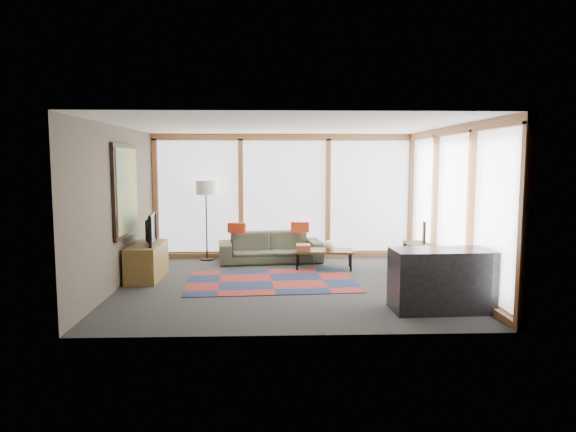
{
  "coord_description": "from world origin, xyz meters",
  "views": [
    {
      "loc": [
        -0.31,
        -8.33,
        2.04
      ],
      "look_at": [
        0.0,
        0.4,
        1.1
      ],
      "focal_mm": 32.0,
      "sensor_mm": 36.0,
      "label": 1
    }
  ],
  "objects_px": {
    "coffee_table": "(324,259)",
    "floor_lamp": "(206,220)",
    "sofa": "(270,247)",
    "bookshelf": "(429,265)",
    "television": "(147,229)",
    "tv_console": "(147,261)",
    "bar_counter": "(441,280)"
  },
  "relations": [
    {
      "from": "coffee_table",
      "to": "television",
      "type": "distance_m",
      "value": 3.3
    },
    {
      "from": "bookshelf",
      "to": "television",
      "type": "xyz_separation_m",
      "value": [
        -4.86,
        0.29,
        0.61
      ]
    },
    {
      "from": "bar_counter",
      "to": "sofa",
      "type": "bearing_deg",
      "value": 121.27
    },
    {
      "from": "tv_console",
      "to": "television",
      "type": "height_order",
      "value": "television"
    },
    {
      "from": "sofa",
      "to": "bookshelf",
      "type": "relative_size",
      "value": 0.98
    },
    {
      "from": "bookshelf",
      "to": "bar_counter",
      "type": "relative_size",
      "value": 1.58
    },
    {
      "from": "sofa",
      "to": "floor_lamp",
      "type": "height_order",
      "value": "floor_lamp"
    },
    {
      "from": "floor_lamp",
      "to": "coffee_table",
      "type": "distance_m",
      "value": 2.59
    },
    {
      "from": "floor_lamp",
      "to": "television",
      "type": "height_order",
      "value": "floor_lamp"
    },
    {
      "from": "bar_counter",
      "to": "television",
      "type": "bearing_deg",
      "value": 152.4
    },
    {
      "from": "tv_console",
      "to": "television",
      "type": "relative_size",
      "value": 1.31
    },
    {
      "from": "sofa",
      "to": "floor_lamp",
      "type": "bearing_deg",
      "value": 162.08
    },
    {
      "from": "floor_lamp",
      "to": "tv_console",
      "type": "xyz_separation_m",
      "value": [
        -0.83,
        -1.69,
        -0.52
      ]
    },
    {
      "from": "floor_lamp",
      "to": "bar_counter",
      "type": "distance_m",
      "value": 5.24
    },
    {
      "from": "sofa",
      "to": "tv_console",
      "type": "relative_size",
      "value": 1.7
    },
    {
      "from": "coffee_table",
      "to": "bookshelf",
      "type": "height_order",
      "value": "bookshelf"
    },
    {
      "from": "coffee_table",
      "to": "bookshelf",
      "type": "distance_m",
      "value": 1.99
    },
    {
      "from": "floor_lamp",
      "to": "bar_counter",
      "type": "xyz_separation_m",
      "value": [
        3.64,
        -3.75,
        -0.4
      ]
    },
    {
      "from": "television",
      "to": "coffee_table",
      "type": "bearing_deg",
      "value": -83.96
    },
    {
      "from": "sofa",
      "to": "tv_console",
      "type": "bearing_deg",
      "value": -152.97
    },
    {
      "from": "bookshelf",
      "to": "bar_counter",
      "type": "distance_m",
      "value": 1.86
    },
    {
      "from": "tv_console",
      "to": "floor_lamp",
      "type": "bearing_deg",
      "value": 63.76
    },
    {
      "from": "sofa",
      "to": "bookshelf",
      "type": "height_order",
      "value": "sofa"
    },
    {
      "from": "floor_lamp",
      "to": "bar_counter",
      "type": "relative_size",
      "value": 1.23
    },
    {
      "from": "coffee_table",
      "to": "bar_counter",
      "type": "distance_m",
      "value": 3.11
    },
    {
      "from": "floor_lamp",
      "to": "coffee_table",
      "type": "bearing_deg",
      "value": -22.0
    },
    {
      "from": "tv_console",
      "to": "bookshelf",
      "type": "bearing_deg",
      "value": -3.02
    },
    {
      "from": "coffee_table",
      "to": "floor_lamp",
      "type": "bearing_deg",
      "value": 158.0
    },
    {
      "from": "sofa",
      "to": "television",
      "type": "height_order",
      "value": "television"
    },
    {
      "from": "floor_lamp",
      "to": "sofa",
      "type": "bearing_deg",
      "value": -11.42
    },
    {
      "from": "coffee_table",
      "to": "tv_console",
      "type": "distance_m",
      "value": 3.25
    },
    {
      "from": "floor_lamp",
      "to": "tv_console",
      "type": "bearing_deg",
      "value": -116.24
    }
  ]
}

